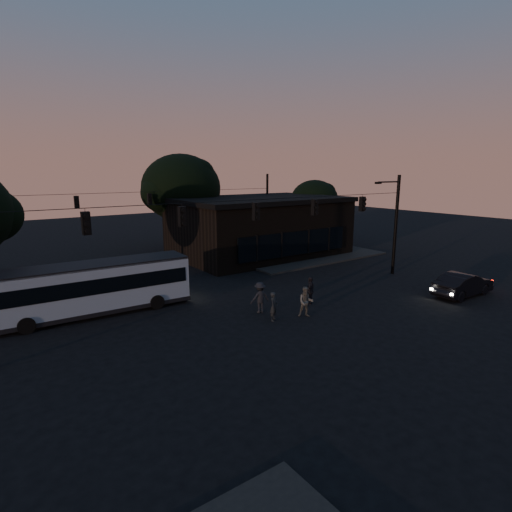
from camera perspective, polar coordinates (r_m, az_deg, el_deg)
ground at (r=20.68m, az=6.59°, el=-10.04°), size 120.00×120.00×0.00m
sidewalk_far_right at (r=38.39m, az=5.82°, el=0.40°), size 14.00×10.00×0.15m
building at (r=37.60m, az=0.47°, el=4.29°), size 15.40×10.41×5.40m
tree_behind at (r=39.93m, az=-10.64°, el=9.56°), size 7.60×7.60×9.43m
tree_right at (r=44.74m, az=8.33°, el=7.87°), size 5.20×5.20×6.86m
signal_rig_near at (r=22.53m, az=-0.00°, el=3.60°), size 26.24×0.30×7.50m
signal_rig_far at (r=36.66m, az=-14.86°, el=6.05°), size 26.24×0.30×7.50m
bus at (r=23.64m, az=-21.94°, el=-3.93°), size 10.24×2.83×2.85m
car at (r=28.46m, az=27.47°, el=-3.61°), size 4.61×1.78×1.50m
pedestrian_a at (r=21.17m, az=2.57°, el=-7.21°), size 0.68×0.62×1.55m
pedestrian_b at (r=21.85m, az=7.13°, el=-6.51°), size 1.03×0.99×1.67m
pedestrian_c at (r=23.88m, az=7.78°, el=-4.90°), size 1.06×0.85×1.69m
pedestrian_d at (r=22.29m, az=0.57°, el=-5.94°), size 1.21×0.81×1.74m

